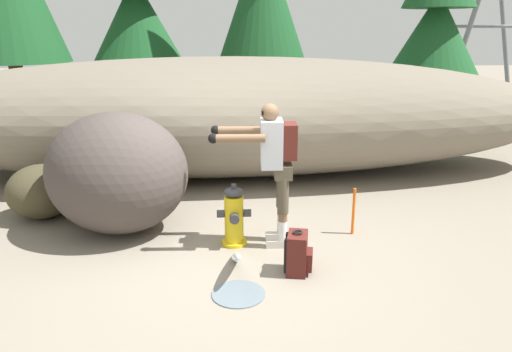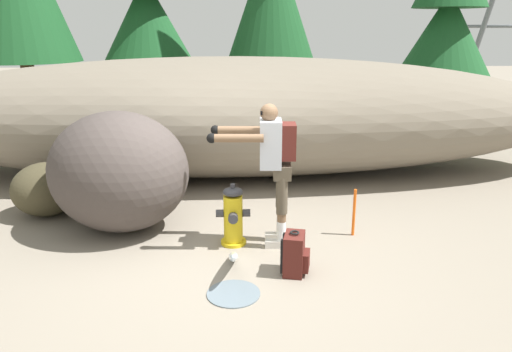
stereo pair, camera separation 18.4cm
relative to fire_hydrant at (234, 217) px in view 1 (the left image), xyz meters
name	(u,v)px [view 1 (the left image)]	position (x,y,z in m)	size (l,w,h in m)	color
ground_plane	(228,256)	(-0.08, -0.27, -0.37)	(56.00, 56.00, 0.04)	gray
dirt_embankment	(223,116)	(-0.08, 3.04, 0.66)	(12.06, 3.20, 2.02)	#756B5B
fire_hydrant	(234,217)	(0.00, 0.00, 0.00)	(0.40, 0.35, 0.75)	gold
hydrant_water_jet	(237,265)	(0.00, -0.77, -0.23)	(0.52, 1.27, 0.56)	silver
utility_worker	(273,157)	(0.46, -0.02, 0.72)	(0.99, 0.57, 1.68)	beige
spare_backpack	(298,254)	(0.64, -0.75, -0.13)	(0.33, 0.34, 0.47)	#511E19
boulder_large	(117,173)	(-1.42, 0.55, 0.41)	(1.78, 1.57, 1.51)	#453D39
boulder_mid	(42,191)	(-2.56, 1.07, 0.02)	(0.90, 0.90, 0.73)	#443D28
pine_tree_left	(136,7)	(-2.16, 7.65, 2.63)	(2.66, 2.66, 5.33)	#47331E
pine_tree_right	(437,23)	(4.83, 5.83, 2.24)	(2.51, 2.51, 4.78)	#47331E
survey_stake	(354,211)	(1.49, 0.19, -0.05)	(0.04, 0.04, 0.60)	#E55914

